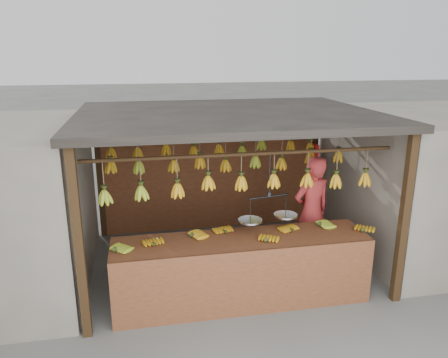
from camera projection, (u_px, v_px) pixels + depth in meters
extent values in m
plane|color=#5B5B57|center=(228.00, 262.00, 6.96)|extent=(80.00, 80.00, 0.00)
cube|color=black|center=(79.00, 247.00, 4.86)|extent=(0.10, 0.10, 2.30)
cube|color=black|center=(404.00, 221.00, 5.60)|extent=(0.10, 0.10, 2.30)
cube|color=black|center=(100.00, 174.00, 7.68)|extent=(0.10, 0.10, 2.30)
cube|color=black|center=(314.00, 164.00, 8.42)|extent=(0.10, 0.10, 2.30)
cube|color=black|center=(228.00, 115.00, 6.30)|extent=(4.30, 3.30, 0.10)
cylinder|color=black|center=(244.00, 154.00, 5.46)|extent=(4.00, 0.05, 0.05)
cylinder|color=black|center=(228.00, 139.00, 6.40)|extent=(4.00, 0.05, 0.05)
cylinder|color=black|center=(216.00, 128.00, 7.34)|extent=(4.00, 0.05, 0.05)
cube|color=brown|center=(212.00, 182.00, 8.12)|extent=(4.00, 0.06, 1.80)
cube|color=slate|center=(438.00, 181.00, 7.30)|extent=(3.00, 3.00, 2.30)
cube|color=brown|center=(242.00, 241.00, 5.68)|extent=(3.35, 0.74, 0.08)
cube|color=brown|center=(248.00, 284.00, 5.44)|extent=(3.35, 0.04, 0.90)
cube|color=black|center=(119.00, 298.00, 5.21)|extent=(0.07, 0.07, 0.82)
cube|color=black|center=(362.00, 273.00, 5.79)|extent=(0.07, 0.07, 0.82)
cube|color=black|center=(121.00, 272.00, 5.82)|extent=(0.07, 0.07, 0.82)
cube|color=black|center=(340.00, 252.00, 6.40)|extent=(0.07, 0.07, 0.82)
ellipsoid|color=#92A523|center=(116.00, 251.00, 5.25)|extent=(0.30, 0.30, 0.06)
ellipsoid|color=#C28914|center=(155.00, 245.00, 5.42)|extent=(0.23, 0.27, 0.06)
ellipsoid|color=#C28914|center=(193.00, 236.00, 5.67)|extent=(0.29, 0.26, 0.06)
ellipsoid|color=#C28914|center=(226.00, 232.00, 5.79)|extent=(0.23, 0.28, 0.06)
ellipsoid|color=#C28914|center=(267.00, 241.00, 5.53)|extent=(0.27, 0.30, 0.06)
ellipsoid|color=#C28914|center=(292.00, 231.00, 5.84)|extent=(0.26, 0.29, 0.06)
ellipsoid|color=#92A523|center=(320.00, 225.00, 6.02)|extent=(0.26, 0.21, 0.06)
ellipsoid|color=#C28914|center=(364.00, 231.00, 5.84)|extent=(0.29, 0.30, 0.06)
ellipsoid|color=#92A523|center=(105.00, 197.00, 5.22)|extent=(0.16, 0.16, 0.28)
ellipsoid|color=#92A523|center=(141.00, 193.00, 5.33)|extent=(0.16, 0.16, 0.28)
ellipsoid|color=#C28914|center=(178.00, 190.00, 5.41)|extent=(0.16, 0.16, 0.28)
ellipsoid|color=#C28914|center=(208.00, 183.00, 5.49)|extent=(0.16, 0.16, 0.28)
ellipsoid|color=#C28914|center=(241.00, 183.00, 5.60)|extent=(0.16, 0.16, 0.28)
ellipsoid|color=#C28914|center=(274.00, 181.00, 5.65)|extent=(0.16, 0.16, 0.28)
ellipsoid|color=#C28914|center=(307.00, 180.00, 5.71)|extent=(0.16, 0.16, 0.28)
ellipsoid|color=#C28914|center=(336.00, 181.00, 5.78)|extent=(0.16, 0.16, 0.28)
ellipsoid|color=#C28914|center=(365.00, 179.00, 5.89)|extent=(0.16, 0.16, 0.28)
ellipsoid|color=#C28914|center=(111.00, 167.00, 6.17)|extent=(0.16, 0.16, 0.28)
ellipsoid|color=#92A523|center=(139.00, 167.00, 6.27)|extent=(0.16, 0.16, 0.28)
ellipsoid|color=#C28914|center=(174.00, 166.00, 6.38)|extent=(0.16, 0.16, 0.28)
ellipsoid|color=#C28914|center=(200.00, 162.00, 6.46)|extent=(0.16, 0.16, 0.28)
ellipsoid|color=#C28914|center=(226.00, 165.00, 6.55)|extent=(0.16, 0.16, 0.28)
ellipsoid|color=#92A523|center=(255.00, 162.00, 6.62)|extent=(0.16, 0.16, 0.28)
ellipsoid|color=#C28914|center=(281.00, 164.00, 6.67)|extent=(0.16, 0.16, 0.28)
ellipsoid|color=#C28914|center=(310.00, 158.00, 6.75)|extent=(0.16, 0.16, 0.28)
ellipsoid|color=#C28914|center=(338.00, 156.00, 6.77)|extent=(0.16, 0.16, 0.28)
ellipsoid|color=#C28914|center=(111.00, 153.00, 7.12)|extent=(0.16, 0.16, 0.28)
ellipsoid|color=#C28914|center=(138.00, 153.00, 7.23)|extent=(0.16, 0.16, 0.28)
ellipsoid|color=#C28914|center=(166.00, 150.00, 7.33)|extent=(0.16, 0.16, 0.28)
ellipsoid|color=#C28914|center=(194.00, 152.00, 7.34)|extent=(0.16, 0.16, 0.28)
ellipsoid|color=#C28914|center=(219.00, 150.00, 7.41)|extent=(0.16, 0.16, 0.28)
ellipsoid|color=#92A523|center=(242.00, 151.00, 7.59)|extent=(0.16, 0.16, 0.28)
ellipsoid|color=#92A523|center=(262.00, 145.00, 7.63)|extent=(0.16, 0.16, 0.28)
ellipsoid|color=#C28914|center=(291.00, 146.00, 7.65)|extent=(0.16, 0.16, 0.28)
ellipsoid|color=#C28914|center=(310.00, 148.00, 7.77)|extent=(0.16, 0.16, 0.28)
cylinder|color=black|center=(269.00, 175.00, 5.60)|extent=(0.02, 0.02, 0.58)
cylinder|color=black|center=(269.00, 197.00, 5.68)|extent=(0.56, 0.12, 0.02)
cylinder|color=silver|center=(250.00, 221.00, 5.68)|extent=(0.31, 0.31, 0.02)
cylinder|color=silver|center=(285.00, 215.00, 5.86)|extent=(0.31, 0.31, 0.02)
imported|color=#BF3333|center=(311.00, 212.00, 6.68)|extent=(0.72, 0.57, 1.75)
cube|color=red|center=(314.00, 153.00, 8.20)|extent=(0.08, 0.26, 0.34)
cube|color=#199926|center=(314.00, 165.00, 8.27)|extent=(0.08, 0.26, 0.34)
cube|color=yellow|center=(313.00, 183.00, 8.37)|extent=(0.08, 0.26, 0.34)
cube|color=#1426BF|center=(312.00, 198.00, 8.45)|extent=(0.08, 0.26, 0.34)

